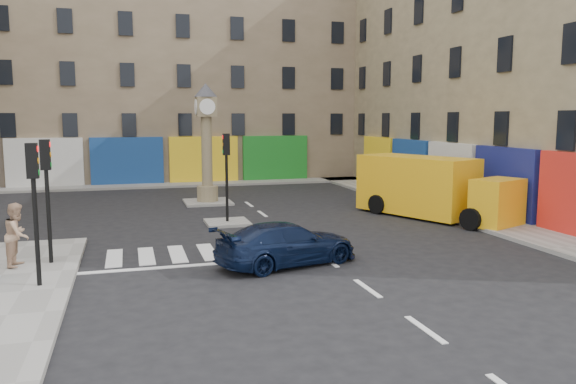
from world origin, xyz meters
name	(u,v)px	position (x,y,z in m)	size (l,w,h in m)	color
ground	(340,269)	(0.00, 0.00, 0.00)	(120.00, 120.00, 0.00)	black
sidewalk_right	(428,204)	(8.70, 10.00, 0.07)	(2.60, 30.00, 0.15)	gray
sidewalk_far	(160,185)	(-4.00, 22.20, 0.07)	(32.00, 2.40, 0.15)	gray
island_near	(227,222)	(-2.00, 8.00, 0.06)	(1.80, 1.80, 0.12)	gray
island_far	(208,202)	(-2.00, 14.00, 0.06)	(2.40, 2.40, 0.12)	gray
building_right	(541,49)	(15.00, 10.00, 8.00)	(10.00, 30.00, 16.00)	#938360
building_far	(152,62)	(-4.00, 28.00, 8.50)	(32.00, 10.00, 17.00)	#816E56
traffic_light_left_near	(34,191)	(-8.30, 0.20, 2.62)	(0.28, 0.22, 3.70)	black
traffic_light_left_far	(47,181)	(-8.30, 2.60, 2.62)	(0.28, 0.22, 3.70)	black
traffic_light_island	(227,163)	(-2.00, 8.00, 2.59)	(0.28, 0.22, 3.70)	black
clock_pillar	(207,136)	(-2.00, 14.00, 3.55)	(1.20, 1.20, 6.10)	#938360
navy_sedan	(287,244)	(-1.38, 0.96, 0.66)	(1.84, 4.52, 1.31)	black
yellow_van	(430,188)	(7.03, 7.03, 1.35)	(4.95, 7.71, 2.71)	#EEAB14
pedestrian_tan	(17,234)	(-9.16, 2.46, 1.09)	(0.91, 0.71, 1.87)	tan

